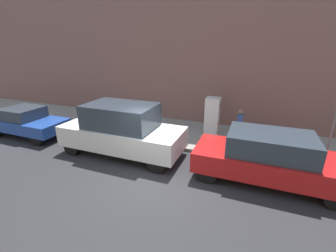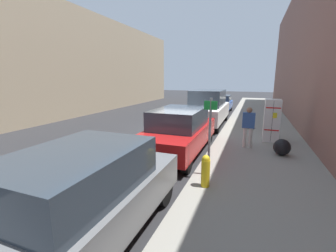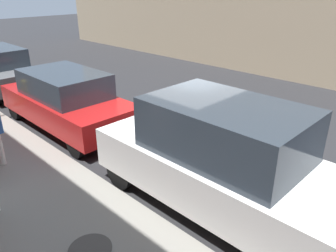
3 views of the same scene
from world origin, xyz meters
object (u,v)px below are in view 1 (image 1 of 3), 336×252
street_sign_post (331,135)px  trash_bag (252,130)px  parked_hatchback_blue (27,122)px  parked_suv_red (268,157)px  discarded_refrigerator (212,116)px  parked_van_white (122,130)px  pedestrian_walking_far (239,124)px

street_sign_post → trash_bag: 3.52m
trash_bag → street_sign_post: bearing=50.5°
street_sign_post → parked_hatchback_blue: size_ratio=0.55×
parked_hatchback_blue → trash_bag: bearing=109.1°
trash_bag → parked_suv_red: parked_suv_red is taller
discarded_refrigerator → parked_suv_red: 4.26m
trash_bag → parked_van_white: (3.70, -5.06, 0.64)m
pedestrian_walking_far → parked_suv_red: 2.76m
discarded_refrigerator → parked_hatchback_blue: (3.42, -8.75, -0.31)m
trash_bag → pedestrian_walking_far: size_ratio=0.37×
parked_suv_red → pedestrian_walking_far: bearing=-155.3°
discarded_refrigerator → pedestrian_walking_far: size_ratio=1.13×
trash_bag → parked_van_white: parked_van_white is taller
street_sign_post → parked_van_white: (1.55, -7.67, -0.31)m
street_sign_post → parked_suv_red: (1.55, -2.02, -0.51)m
pedestrian_walking_far → parked_suv_red: (2.50, 1.15, -0.19)m
street_sign_post → pedestrian_walking_far: (-0.95, -3.17, -0.32)m
parked_van_white → parked_suv_red: (-0.00, 5.65, -0.20)m
street_sign_post → pedestrian_walking_far: size_ratio=1.36×
street_sign_post → discarded_refrigerator: bearing=-112.4°
parked_hatchback_blue → pedestrian_walking_far: bearing=103.9°
discarded_refrigerator → parked_hatchback_blue: 9.40m
pedestrian_walking_far → street_sign_post: bearing=-0.9°
parked_hatchback_blue → parked_van_white: bearing=90.0°
pedestrian_walking_far → trash_bag: bearing=80.8°
pedestrian_walking_far → parked_suv_red: pedestrian_walking_far is taller
parked_hatchback_blue → discarded_refrigerator: bearing=111.4°
trash_bag → pedestrian_walking_far: 1.47m
parked_van_white → trash_bag: bearing=126.2°
pedestrian_walking_far → parked_hatchback_blue: 10.44m
trash_bag → parked_suv_red: bearing=9.0°
parked_hatchback_blue → parked_suv_red: bearing=90.0°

